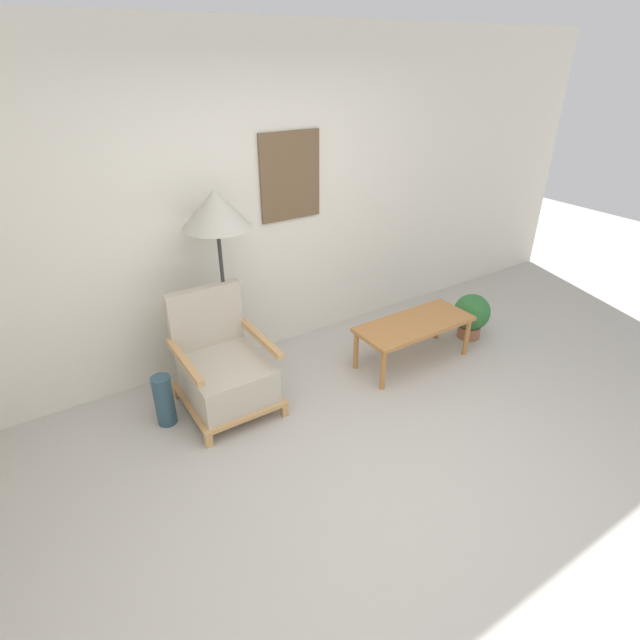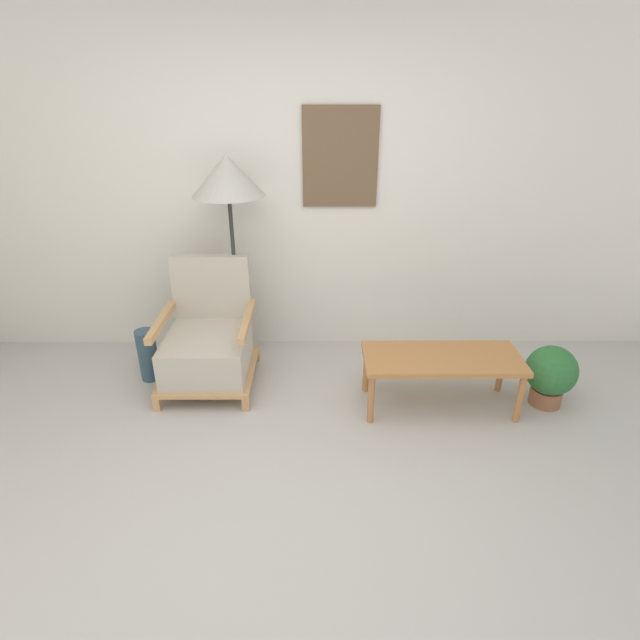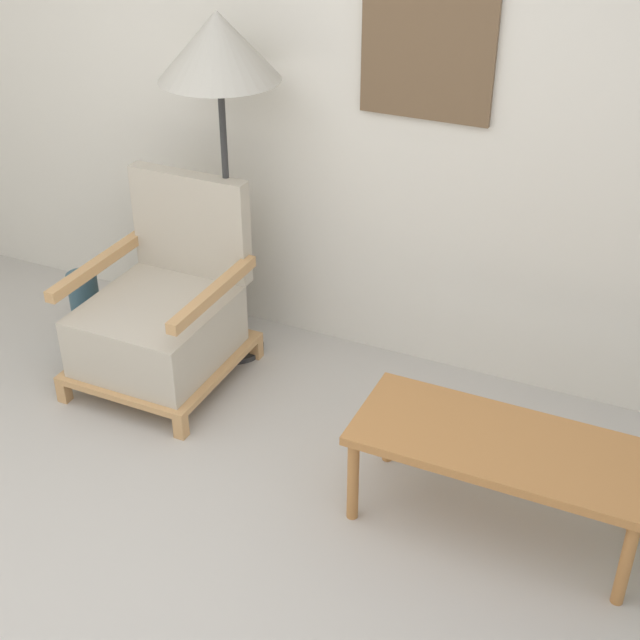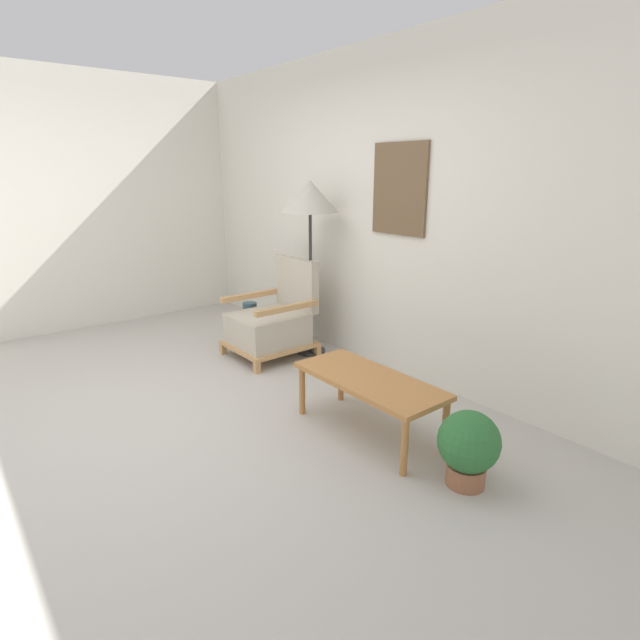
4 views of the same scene
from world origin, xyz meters
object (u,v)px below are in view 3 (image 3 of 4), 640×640
at_px(floor_lamp, 219,57).
at_px(vase, 87,311).
at_px(armchair, 163,315).
at_px(coffee_table, 501,451).

height_order(floor_lamp, vase, floor_lamp).
distance_m(armchair, vase, 0.49).
relative_size(floor_lamp, vase, 3.97).
bearing_deg(coffee_table, floor_lamp, 156.23).
bearing_deg(floor_lamp, vase, -156.98).
relative_size(floor_lamp, coffee_table, 1.52).
bearing_deg(vase, armchair, -4.38).
height_order(armchair, vase, armchair).
distance_m(coffee_table, vase, 2.15).
bearing_deg(armchair, coffee_table, -11.32).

